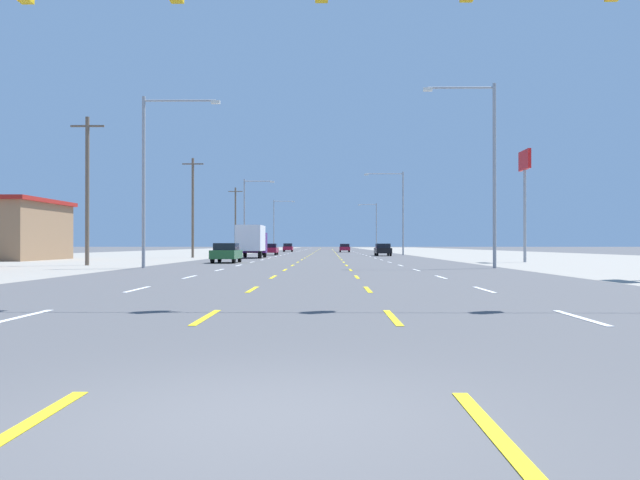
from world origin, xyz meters
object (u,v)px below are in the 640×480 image
Objects in this scene: streetlight_left_row_1 at (247,211)px; streetlight_right_row_2 at (375,224)px; sedan_far_left_nearest at (226,253)px; pole_sign_right_row_1 at (525,176)px; box_truck_far_left_near at (252,240)px; sedan_far_left_midfar at (270,249)px; hatchback_far_left_farther at (288,247)px; streetlight_right_row_1 at (399,206)px; streetlight_left_row_0 at (152,168)px; streetlight_right_row_0 at (488,162)px; sedan_far_right_mid at (383,249)px; streetlight_left_row_2 at (276,222)px; sedan_inner_right_far at (345,248)px.

streetlight_left_row_1 is 1.02× the size of streetlight_right_row_2.
pole_sign_right_row_1 is (22.61, 1.82, 5.88)m from sedan_far_left_nearest.
box_truck_far_left_near is 1.60× the size of sedan_far_left_midfar.
sedan_far_left_midfar is 0.46× the size of streetlight_left_row_1.
box_truck_far_left_near reaches higher than hatchback_far_left_farther.
streetlight_right_row_1 is (16.60, 34.99, 5.46)m from sedan_far_left_nearest.
sedan_far_left_nearest is 12.01m from streetlight_left_row_0.
hatchback_far_left_farther is 19.39m from streetlight_right_row_2.
sedan_far_left_nearest is 0.46× the size of streetlight_left_row_1.
hatchback_far_left_farther is 0.41× the size of streetlight_right_row_2.
streetlight_left_row_1 is at bearing 177.38° from sedan_far_left_midfar.
streetlight_right_row_2 is (0.03, 91.10, -0.67)m from streetlight_right_row_0.
sedan_far_right_mid is 1.15× the size of hatchback_far_left_farther.
streetlight_left_row_2 reaches higher than streetlight_left_row_0.
box_truck_far_left_near is at bearing -87.60° from streetlight_left_row_2.
streetlight_left_row_1 reaches higher than sedan_inner_right_far.
sedan_far_right_mid is at bearing 107.33° from pole_sign_right_row_1.
streetlight_right_row_0 is at bearing -66.80° from streetlight_left_row_1.
box_truck_far_left_near is 27.62m from pole_sign_right_row_1.
streetlight_right_row_1 is (16.41, 0.14, 5.46)m from sedan_far_left_midfar.
sedan_far_right_mid is at bearing 67.15° from streetlight_left_row_0.
sedan_inner_right_far is 0.53× the size of pole_sign_right_row_1.
sedan_far_left_nearest is 39.11m from streetlight_right_row_1.
pole_sign_right_row_1 is at bearing -72.67° from sedan_far_right_mid.
streetlight_left_row_2 is at bearing 102.07° from streetlight_right_row_0.
streetlight_left_row_2 is (-13.18, 15.81, 5.12)m from sedan_inner_right_far.
streetlight_right_row_1 is at bearing 67.04° from streetlight_left_row_0.
sedan_far_left_nearest and sedan_inner_right_far have the same top height.
sedan_inner_right_far is at bearing 80.85° from sedan_far_left_nearest.
sedan_far_left_nearest is at bearing -85.45° from streetlight_left_row_1.
sedan_far_left_nearest is at bearing -99.15° from sedan_inner_right_far.
streetlight_left_row_0 is at bearing -89.89° from streetlight_left_row_1.
streetlight_left_row_2 reaches higher than pole_sign_right_row_1.
streetlight_right_row_0 reaches higher than sedan_far_left_midfar.
box_truck_far_left_near is 0.71× the size of streetlight_left_row_2.
sedan_far_right_mid is at bearing -113.72° from streetlight_right_row_1.
streetlight_left_row_1 is 49.57m from streetlight_right_row_2.
sedan_far_left_nearest is at bearing -90.16° from hatchback_far_left_farther.
sedan_inner_right_far is at bearing 94.79° from streetlight_right_row_0.
streetlight_left_row_1 is at bearing 113.20° from streetlight_right_row_0.
streetlight_left_row_1 is (-2.71, 18.17, 3.77)m from box_truck_far_left_near.
streetlight_left_row_2 is (-19.49, 91.10, -0.26)m from streetlight_right_row_0.
sedan_far_left_midfar is 36.78m from hatchback_far_left_farther.
sedan_far_right_mid is 1.00× the size of sedan_inner_right_far.
hatchback_far_left_farther is (0.19, 71.64, 0.03)m from sedan_far_left_nearest.
sedan_inner_right_far is at bearing 66.04° from streetlight_left_row_1.
sedan_far_left_midfar is at bearing -90.01° from hatchback_far_left_farther.
streetlight_left_row_0 is 19.44m from streetlight_right_row_0.
hatchback_far_left_farther is 37.08m from streetlight_left_row_1.
hatchback_far_left_farther is 10.67m from streetlight_left_row_2.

